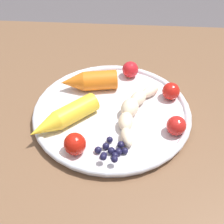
{
  "coord_description": "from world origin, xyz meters",
  "views": [
    {
      "loc": [
        -0.02,
        -0.4,
        1.16
      ],
      "look_at": [
        -0.05,
        0.04,
        0.75
      ],
      "focal_mm": 53.89,
      "sensor_mm": 36.0,
      "label": 1
    }
  ],
  "objects_px": {
    "dining_table": "(138,167)",
    "carrot_orange": "(89,81)",
    "banana": "(133,110)",
    "tomato_extra": "(75,144)",
    "tomato_far": "(176,125)",
    "plate": "(112,113)",
    "carrot_yellow": "(64,117)",
    "tomato_mid": "(130,69)",
    "tomato_near": "(171,91)",
    "blueberry_pile": "(112,151)"
  },
  "relations": [
    {
      "from": "carrot_yellow",
      "to": "tomato_near",
      "type": "relative_size",
      "value": 3.59
    },
    {
      "from": "carrot_yellow",
      "to": "tomato_far",
      "type": "distance_m",
      "value": 0.19
    },
    {
      "from": "tomato_near",
      "to": "tomato_far",
      "type": "height_order",
      "value": "same"
    },
    {
      "from": "dining_table",
      "to": "tomato_near",
      "type": "height_order",
      "value": "tomato_near"
    },
    {
      "from": "carrot_yellow",
      "to": "tomato_mid",
      "type": "distance_m",
      "value": 0.18
    },
    {
      "from": "carrot_orange",
      "to": "tomato_far",
      "type": "height_order",
      "value": "carrot_orange"
    },
    {
      "from": "dining_table",
      "to": "carrot_yellow",
      "type": "distance_m",
      "value": 0.17
    },
    {
      "from": "carrot_orange",
      "to": "tomato_near",
      "type": "height_order",
      "value": "carrot_orange"
    },
    {
      "from": "dining_table",
      "to": "carrot_yellow",
      "type": "bearing_deg",
      "value": 177.04
    },
    {
      "from": "tomato_far",
      "to": "tomato_near",
      "type": "bearing_deg",
      "value": 91.97
    },
    {
      "from": "carrot_yellow",
      "to": "tomato_extra",
      "type": "bearing_deg",
      "value": -64.51
    },
    {
      "from": "carrot_orange",
      "to": "blueberry_pile",
      "type": "bearing_deg",
      "value": -71.42
    },
    {
      "from": "carrot_orange",
      "to": "carrot_yellow",
      "type": "height_order",
      "value": "carrot_orange"
    },
    {
      "from": "tomato_extra",
      "to": "carrot_orange",
      "type": "bearing_deg",
      "value": 88.86
    },
    {
      "from": "tomato_extra",
      "to": "tomato_near",
      "type": "bearing_deg",
      "value": 42.17
    },
    {
      "from": "plate",
      "to": "tomato_mid",
      "type": "distance_m",
      "value": 0.12
    },
    {
      "from": "tomato_far",
      "to": "banana",
      "type": "bearing_deg",
      "value": 152.52
    },
    {
      "from": "blueberry_pile",
      "to": "tomato_near",
      "type": "height_order",
      "value": "tomato_near"
    },
    {
      "from": "banana",
      "to": "tomato_extra",
      "type": "relative_size",
      "value": 4.51
    },
    {
      "from": "blueberry_pile",
      "to": "tomato_mid",
      "type": "height_order",
      "value": "tomato_mid"
    },
    {
      "from": "tomato_extra",
      "to": "carrot_yellow",
      "type": "bearing_deg",
      "value": 115.49
    },
    {
      "from": "blueberry_pile",
      "to": "tomato_extra",
      "type": "height_order",
      "value": "tomato_extra"
    },
    {
      "from": "blueberry_pile",
      "to": "carrot_orange",
      "type": "bearing_deg",
      "value": 108.58
    },
    {
      "from": "dining_table",
      "to": "carrot_orange",
      "type": "relative_size",
      "value": 11.36
    },
    {
      "from": "tomato_near",
      "to": "tomato_extra",
      "type": "bearing_deg",
      "value": -137.83
    },
    {
      "from": "dining_table",
      "to": "tomato_extra",
      "type": "height_order",
      "value": "tomato_extra"
    },
    {
      "from": "tomato_near",
      "to": "plate",
      "type": "bearing_deg",
      "value": -156.44
    },
    {
      "from": "carrot_orange",
      "to": "banana",
      "type": "bearing_deg",
      "value": -38.82
    },
    {
      "from": "plate",
      "to": "carrot_yellow",
      "type": "xyz_separation_m",
      "value": [
        -0.08,
        -0.04,
        0.02
      ]
    },
    {
      "from": "banana",
      "to": "carrot_yellow",
      "type": "distance_m",
      "value": 0.12
    },
    {
      "from": "tomato_mid",
      "to": "tomato_extra",
      "type": "height_order",
      "value": "tomato_extra"
    },
    {
      "from": "tomato_mid",
      "to": "carrot_orange",
      "type": "bearing_deg",
      "value": -149.21
    },
    {
      "from": "carrot_yellow",
      "to": "tomato_near",
      "type": "xyz_separation_m",
      "value": [
        0.19,
        0.08,
        -0.0
      ]
    },
    {
      "from": "plate",
      "to": "banana",
      "type": "distance_m",
      "value": 0.04
    },
    {
      "from": "banana",
      "to": "tomato_far",
      "type": "height_order",
      "value": "tomato_far"
    },
    {
      "from": "carrot_yellow",
      "to": "tomato_mid",
      "type": "height_order",
      "value": "carrot_yellow"
    },
    {
      "from": "tomato_mid",
      "to": "tomato_far",
      "type": "distance_m",
      "value": 0.17
    },
    {
      "from": "tomato_mid",
      "to": "tomato_far",
      "type": "relative_size",
      "value": 0.98
    },
    {
      "from": "dining_table",
      "to": "carrot_orange",
      "type": "xyz_separation_m",
      "value": [
        -0.1,
        0.11,
        0.12
      ]
    },
    {
      "from": "dining_table",
      "to": "tomato_far",
      "type": "height_order",
      "value": "tomato_far"
    },
    {
      "from": "dining_table",
      "to": "banana",
      "type": "height_order",
      "value": "banana"
    },
    {
      "from": "tomato_mid",
      "to": "tomato_extra",
      "type": "xyz_separation_m",
      "value": [
        -0.08,
        -0.21,
        0.0
      ]
    },
    {
      "from": "tomato_near",
      "to": "tomato_mid",
      "type": "relative_size",
      "value": 1.0
    },
    {
      "from": "banana",
      "to": "tomato_extra",
      "type": "bearing_deg",
      "value": -134.38
    },
    {
      "from": "banana",
      "to": "carrot_yellow",
      "type": "height_order",
      "value": "carrot_yellow"
    },
    {
      "from": "blueberry_pile",
      "to": "plate",
      "type": "bearing_deg",
      "value": 93.44
    },
    {
      "from": "carrot_orange",
      "to": "tomato_mid",
      "type": "xyz_separation_m",
      "value": [
        0.08,
        0.05,
        -0.0
      ]
    },
    {
      "from": "carrot_yellow",
      "to": "tomato_mid",
      "type": "xyz_separation_m",
      "value": [
        0.11,
        0.15,
        -0.0
      ]
    },
    {
      "from": "carrot_orange",
      "to": "tomato_extra",
      "type": "bearing_deg",
      "value": -91.14
    },
    {
      "from": "tomato_extra",
      "to": "tomato_far",
      "type": "bearing_deg",
      "value": 18.59
    }
  ]
}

